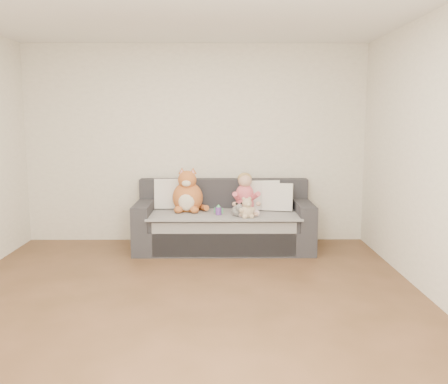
# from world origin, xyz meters

# --- Properties ---
(room_shell) EXTENTS (5.00, 5.00, 5.00)m
(room_shell) POSITION_xyz_m (0.00, 0.42, 1.30)
(room_shell) COLOR brown
(room_shell) RESTS_ON ground
(sofa) EXTENTS (2.20, 0.94, 0.85)m
(sofa) POSITION_xyz_m (0.37, 2.06, 0.31)
(sofa) COLOR #29282D
(sofa) RESTS_ON ground
(cushion_left) EXTENTS (0.43, 0.21, 0.40)m
(cushion_left) POSITION_xyz_m (-0.31, 2.28, 0.67)
(cushion_left) COLOR silver
(cushion_left) RESTS_ON sofa
(cushion_right_back) EXTENTS (0.43, 0.23, 0.39)m
(cushion_right_back) POSITION_xyz_m (0.88, 2.20, 0.66)
(cushion_right_back) COLOR silver
(cushion_right_back) RESTS_ON sofa
(cushion_right_front) EXTENTS (0.41, 0.25, 0.36)m
(cushion_right_front) POSITION_xyz_m (1.06, 2.12, 0.65)
(cushion_right_front) COLOR silver
(cushion_right_front) RESTS_ON sofa
(toddler) EXTENTS (0.36, 0.51, 0.50)m
(toddler) POSITION_xyz_m (0.64, 2.01, 0.68)
(toddler) COLOR #E86951
(toddler) RESTS_ON sofa
(plush_cat) EXTENTS (0.46, 0.39, 0.58)m
(plush_cat) POSITION_xyz_m (-0.08, 2.07, 0.69)
(plush_cat) COLOR #B14C27
(plush_cat) RESTS_ON sofa
(teddy_bear) EXTENTS (0.20, 0.16, 0.26)m
(teddy_bear) POSITION_xyz_m (0.64, 1.65, 0.57)
(teddy_bear) COLOR beige
(teddy_bear) RESTS_ON sofa
(plush_cow) EXTENTS (0.15, 0.22, 0.18)m
(plush_cow) POSITION_xyz_m (0.54, 1.74, 0.55)
(plush_cow) COLOR white
(plush_cow) RESTS_ON sofa
(sippy_cup) EXTENTS (0.11, 0.09, 0.13)m
(sippy_cup) POSITION_xyz_m (0.31, 1.83, 0.54)
(sippy_cup) COLOR #6D3BA1
(sippy_cup) RESTS_ON sofa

